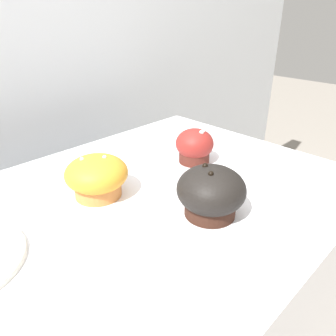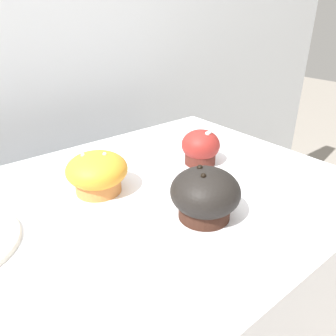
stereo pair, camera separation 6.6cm
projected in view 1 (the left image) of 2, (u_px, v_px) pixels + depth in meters
muffin_front_center at (97, 176)px, 0.63m from camera, size 0.12×0.12×0.08m
muffin_back_left at (195, 146)px, 0.77m from camera, size 0.09×0.09×0.08m
muffin_back_right at (211, 193)px, 0.57m from camera, size 0.12×0.12×0.10m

